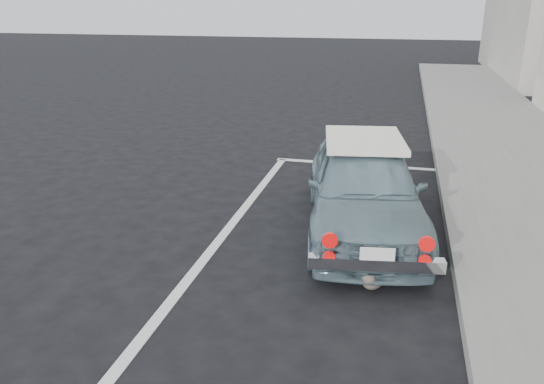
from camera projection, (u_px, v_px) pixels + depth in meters
The scene contains 4 objects.
pline_front at pixel (359, 165), 9.44m from camera, with size 3.00×0.12×0.01m, color silver.
pline_side at pixel (221, 237), 6.55m from camera, with size 0.12×7.00×0.01m, color silver.
retro_coupe at pixel (364, 187), 6.57m from camera, with size 1.87×3.58×1.16m.
cat at pixel (373, 277), 5.36m from camera, with size 0.31×0.50×0.28m.
Camera 1 is at (1.11, -2.65, 2.76)m, focal length 35.00 mm.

